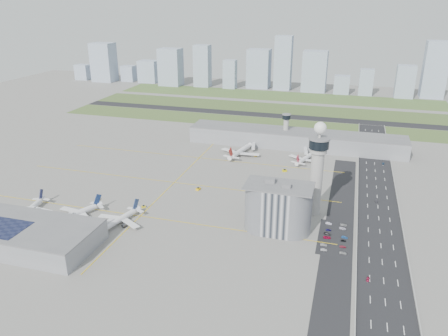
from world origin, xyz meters
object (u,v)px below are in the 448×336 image
(admin_building, at_px, (278,208))
(car_hw_4, at_px, (366,143))
(jet_bridge_far_1, at_px, (305,150))
(car_lot_0, at_px, (324,250))
(airplane_near_a, at_px, (29,207))
(jet_bridge_far_0, at_px, (254,145))
(airplane_far_a, at_px, (241,148))
(jet_bridge_near_2, at_px, (98,232))
(car_lot_11, at_px, (344,225))
(car_lot_8, at_px, (343,241))
(control_tower, at_px, (317,165))
(airplane_far_b, at_px, (306,155))
(tug_0, at_px, (97,199))
(tug_2, at_px, (144,206))
(car_lot_9, at_px, (345,237))
(airplane_near_c, at_px, (118,217))
(tug_5, at_px, (285,170))
(car_lot_3, at_px, (328,234))
(jet_bridge_near_0, at_px, (18,219))
(car_hw_2, at_px, (383,163))
(car_lot_10, at_px, (343,228))
(car_hw_0, at_px, (368,279))
(secondary_tower, at_px, (286,127))
(jet_bridge_near_1, at_px, (57,225))
(car_lot_6, at_px, (343,253))
(tug_3, at_px, (198,189))
(car_lot_4, at_px, (328,230))
(airplane_near_b, at_px, (75,211))
(tug_1, at_px, (115,218))
(car_lot_7, at_px, (343,247))
(car_lot_2, at_px, (327,237))
(car_lot_5, at_px, (329,223))
(car_hw_1, at_px, (376,201))

(admin_building, relative_size, car_hw_4, 11.14)
(admin_building, bearing_deg, jet_bridge_far_1, 90.00)
(car_lot_0, bearing_deg, airplane_near_a, 90.51)
(jet_bridge_far_0, relative_size, car_lot_0, 3.63)
(airplane_far_a, height_order, car_hw_4, airplane_far_a)
(jet_bridge_near_2, bearing_deg, car_lot_0, -70.78)
(car_lot_11, distance_m, car_hw_4, 183.48)
(car_hw_4, bearing_deg, car_lot_8, -99.18)
(control_tower, xyz_separation_m, jet_bridge_far_0, (-70.00, 124.00, -32.19))
(airplane_far_b, relative_size, tug_0, 10.77)
(jet_bridge_near_2, height_order, tug_2, jet_bridge_near_2)
(car_lot_9, bearing_deg, airplane_near_c, 108.18)
(car_lot_11, bearing_deg, tug_5, 22.50)
(admin_building, relative_size, car_lot_3, 9.69)
(jet_bridge_near_0, relative_size, car_hw_2, 3.43)
(car_lot_10, height_order, car_hw_0, car_hw_0)
(car_lot_8, relative_size, car_hw_2, 0.78)
(jet_bridge_near_0, height_order, car_lot_10, jet_bridge_near_0)
(secondary_tower, xyz_separation_m, jet_bridge_near_1, (-113.00, -211.00, -15.95))
(control_tower, distance_m, airplane_far_b, 106.59)
(car_lot_6, height_order, car_lot_8, car_lot_6)
(jet_bridge_far_0, bearing_deg, admin_building, 7.99)
(airplane_near_c, bearing_deg, airplane_far_a, 178.62)
(admin_building, xyz_separation_m, tug_3, (-68.79, 43.81, -14.27))
(tug_3, height_order, car_lot_9, tug_3)
(car_lot_11, relative_size, car_hw_2, 1.07)
(jet_bridge_near_1, relative_size, car_lot_4, 3.97)
(jet_bridge_near_0, distance_m, jet_bridge_far_0, 224.66)
(airplane_near_b, height_order, airplane_far_a, airplane_far_a)
(jet_bridge_near_2, xyz_separation_m, tug_1, (-1.13, 21.74, -1.96))
(tug_2, relative_size, car_hw_0, 0.73)
(airplane_near_a, bearing_deg, car_lot_4, 90.41)
(tug_2, bearing_deg, car_lot_7, -135.97)
(jet_bridge_near_1, xyz_separation_m, car_lot_3, (166.48, 41.49, -2.22))
(tug_2, distance_m, car_hw_0, 157.01)
(tug_5, xyz_separation_m, car_lot_2, (42.56, -102.69, -0.40))
(car_lot_2, relative_size, car_lot_11, 1.05)
(airplane_near_a, bearing_deg, airplane_near_b, 85.93)
(jet_bridge_far_0, relative_size, car_lot_8, 4.41)
(car_lot_5, bearing_deg, tug_2, 98.11)
(airplane_near_a, distance_m, jet_bridge_far_1, 244.95)
(airplane_near_b, relative_size, tug_1, 13.00)
(airplane_near_b, relative_size, car_lot_11, 9.10)
(car_hw_1, bearing_deg, admin_building, -139.71)
(airplane_near_b, relative_size, car_lot_0, 10.36)
(secondary_tower, height_order, tug_3, secondary_tower)
(tug_5, bearing_deg, airplane_near_a, -78.48)
(car_lot_6, bearing_deg, tug_3, 61.06)
(car_lot_4, bearing_deg, jet_bridge_near_1, 101.15)
(jet_bridge_far_0, distance_m, car_hw_0, 220.30)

